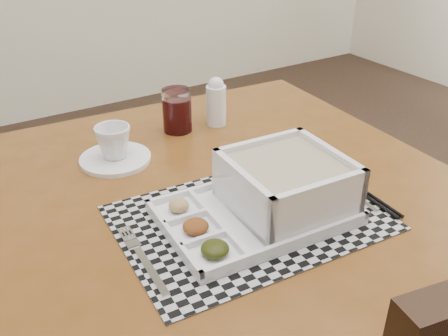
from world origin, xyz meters
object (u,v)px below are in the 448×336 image
at_px(serving_tray, 278,192).
at_px(cup, 113,142).
at_px(dining_table, 217,221).
at_px(creamer_bottle, 216,102).
at_px(juice_glass, 177,112).

bearing_deg(serving_tray, cup, 116.88).
height_order(dining_table, creamer_bottle, creamer_bottle).
bearing_deg(juice_glass, dining_table, -102.49).
relative_size(dining_table, creamer_bottle, 8.32).
distance_m(dining_table, juice_glass, 0.31).
bearing_deg(cup, serving_tray, -46.10).
bearing_deg(creamer_bottle, juice_glass, 170.07).
bearing_deg(creamer_bottle, dining_table, -121.04).
bearing_deg(serving_tray, creamer_bottle, 74.20).
xyz_separation_m(serving_tray, cup, (-0.17, 0.34, 0.00)).
xyz_separation_m(dining_table, serving_tray, (0.05, -0.12, 0.12)).
bearing_deg(dining_table, serving_tray, -67.66).
bearing_deg(cup, juice_glass, 37.00).
height_order(dining_table, juice_glass, juice_glass).
distance_m(dining_table, creamer_bottle, 0.34).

